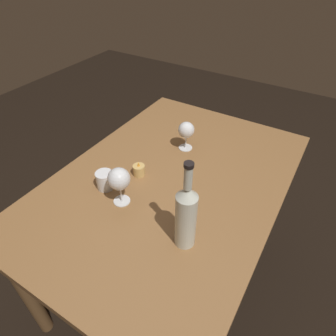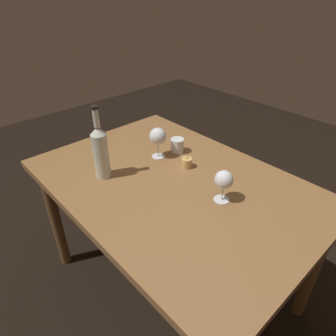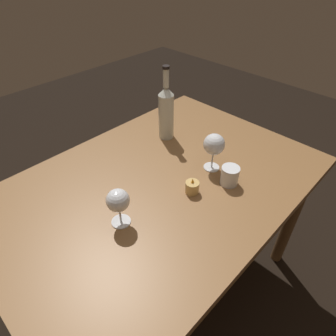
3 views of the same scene
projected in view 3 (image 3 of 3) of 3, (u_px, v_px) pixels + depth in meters
name	position (u px, v px, depth m)	size (l,w,h in m)	color
ground_plane	(162.00, 281.00, 1.62)	(6.00, 6.00, 0.00)	black
dining_table	(160.00, 198.00, 1.21)	(1.30, 0.90, 0.74)	olive
wine_glass_left	(214.00, 145.00, 1.15)	(0.09, 0.09, 0.16)	white
wine_glass_right	(118.00, 201.00, 0.93)	(0.08, 0.08, 0.14)	white
wine_bottle	(166.00, 112.00, 1.32)	(0.07, 0.07, 0.34)	silver
water_tumbler	(230.00, 176.00, 1.12)	(0.07, 0.07, 0.08)	white
votive_candle	(192.00, 188.00, 1.09)	(0.05, 0.05, 0.07)	#DBB266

